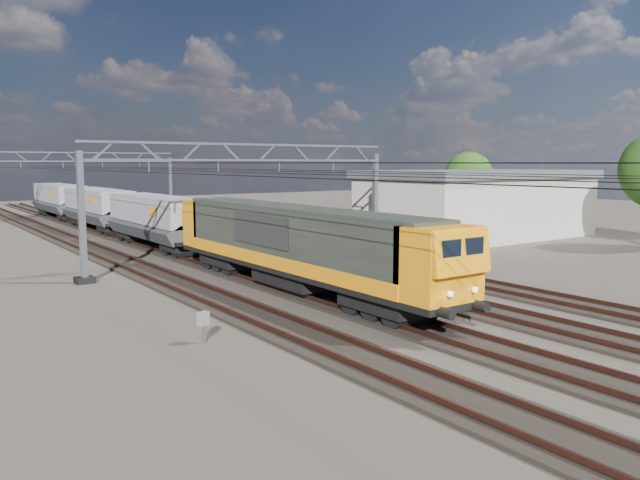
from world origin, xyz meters
TOP-DOWN VIEW (x-y plane):
  - ground at (0.00, 0.00)m, footprint 160.00×160.00m
  - track_outer_west at (-6.00, 0.00)m, footprint 2.60×140.00m
  - track_loco at (-2.00, 0.00)m, footprint 2.60×140.00m
  - track_inner_east at (2.00, 0.00)m, footprint 2.60×140.00m
  - track_outer_east at (6.00, 0.00)m, footprint 2.60×140.00m
  - catenary_gantry_mid at (0.00, 4.00)m, footprint 19.90×0.90m
  - catenary_gantry_far at (0.00, 40.00)m, footprint 19.90×0.90m
  - overhead_wires at (0.00, 8.00)m, footprint 12.03×140.00m
  - locomotive at (-2.00, -3.92)m, footprint 2.76×21.10m
  - hopper_wagon_lead at (-2.00, 13.77)m, footprint 3.38×13.00m
  - hopper_wagon_mid at (-2.00, 27.97)m, footprint 3.38×13.00m
  - hopper_wagon_third at (-2.00, 42.17)m, footprint 3.38×13.00m
  - trackside_cabinet at (-9.10, -9.19)m, footprint 0.43×0.38m
  - industrial_shed at (22.00, 6.00)m, footprint 18.60×10.60m
  - tree_far at (30.32, 13.79)m, footprint 5.25×4.85m

SIDE VIEW (x-z plane):
  - ground at x=0.00m, z-range 0.00..0.00m
  - track_outer_west at x=-6.00m, z-range -0.08..0.22m
  - track_loco at x=-2.00m, z-range -0.08..0.22m
  - track_inner_east at x=2.00m, z-range -0.08..0.22m
  - track_outer_east at x=6.00m, z-range -0.08..0.22m
  - trackside_cabinet at x=-9.10m, z-range 0.27..1.35m
  - hopper_wagon_lead at x=-2.00m, z-range 0.60..3.86m
  - hopper_wagon_mid at x=-2.00m, z-range 0.60..3.86m
  - hopper_wagon_third at x=-2.00m, z-range 0.60..3.86m
  - locomotive at x=-2.00m, z-range 0.52..4.14m
  - industrial_shed at x=22.00m, z-range 0.03..5.43m
  - catenary_gantry_mid at x=0.00m, z-range 0.35..7.46m
  - catenary_gantry_far at x=0.00m, z-range 0.35..7.46m
  - tree_far at x=30.32m, z-range 0.97..8.06m
  - overhead_wires at x=0.00m, z-range 5.48..6.02m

